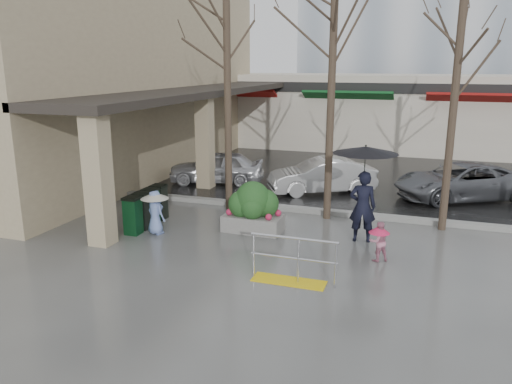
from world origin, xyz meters
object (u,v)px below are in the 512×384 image
Objects in this scene: planter at (253,208)px; news_boxes at (147,208)px; car_a at (217,167)px; car_c at (461,181)px; child_blue at (155,208)px; tree_midwest at (333,39)px; car_b at (322,176)px; tree_west at (227,46)px; child_pink at (379,239)px; woman at (364,181)px; handrail at (292,266)px; tree_mideast at (459,52)px.

planter is 3.11m from news_boxes.
car_c is (8.96, 0.47, 0.00)m from car_a.
car_a is at bearing 122.84° from planter.
tree_midwest is at bearing -122.38° from child_blue.
tree_midwest is at bearing -14.38° from car_b.
planter is (1.47, -1.85, -4.40)m from tree_west.
child_pink is at bearing -46.54° from car_c.
tree_midwest is 6.81m from child_blue.
woman is at bearing -96.74° from child_pink.
handrail is 9.56m from car_a.
planter is at bearing 9.87° from news_boxes.
car_c is (3.79, 8.51, 0.25)m from handrail.
car_a and car_c have the same top height.
tree_west is 2.64× the size of woman.
tree_mideast is (3.14, 4.80, 4.48)m from handrail.
woman is (1.24, -1.72, -3.60)m from tree_midwest.
car_b reaches higher than news_boxes.
tree_midwest is 1.89× the size of car_a.
tree_west is 1.50× the size of car_c.
child_blue is 10.51m from car_c.
tree_midwest reaches higher than tree_mideast.
tree_west reaches higher than tree_mideast.
woman is at bearing -55.22° from car_c.
child_blue is at bearing -41.73° from news_boxes.
car_b is 0.84× the size of car_c.
tree_west reaches higher than handrail.
handrail is 1.95× the size of child_pink.
car_a is (-0.82, 6.17, -0.11)m from child_blue.
tree_midwest is at bearing 180.00° from tree_mideast.
tree_west reaches higher than planter.
news_boxes is at bearing -18.40° from child_blue.
handrail is 0.74× the size of woman.
car_c is (5.68, 5.56, -0.05)m from planter.
planter is 7.94m from car_c.
tree_west is at bearing -91.30° from car_c.
woman is 0.70× the size of car_a.
tree_mideast is 5.44m from child_pink.
tree_mideast reaches higher than car_c.
handrail is at bearing -55.01° from tree_west.
planter is 0.45× the size of car_a.
car_c is (7.15, 3.71, -4.45)m from tree_west.
planter is 0.87× the size of news_boxes.
child_pink is 9.22m from car_a.
tree_mideast is 3.44× the size of news_boxes.
tree_midwest is at bearing 46.95° from planter.
tree_west is at bearing -180.00° from tree_midwest.
planter reaches higher than car_c.
handrail is 3.52m from planter.
woman reaches higher than car_a.
tree_midwest reaches higher than planter.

